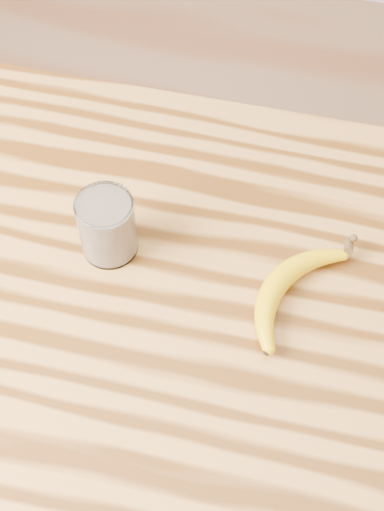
# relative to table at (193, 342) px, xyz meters

# --- Properties ---
(room) EXTENTS (4.04, 4.04, 2.70)m
(room) POSITION_rel_table_xyz_m (0.00, 0.00, 0.58)
(room) COLOR #846245
(room) RESTS_ON ground
(table) EXTENTS (1.20, 0.80, 0.90)m
(table) POSITION_rel_table_xyz_m (0.00, 0.00, 0.00)
(table) COLOR #B17936
(table) RESTS_ON ground
(smoothie_glass) EXTENTS (0.08, 0.08, 0.10)m
(smoothie_glass) POSITION_rel_table_xyz_m (-0.14, 0.06, 0.18)
(smoothie_glass) COLOR white
(smoothie_glass) RESTS_ON table
(banana) EXTENTS (0.21, 0.30, 0.03)m
(banana) POSITION_rel_table_xyz_m (0.11, 0.05, 0.15)
(banana) COLOR #DBAF05
(banana) RESTS_ON table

